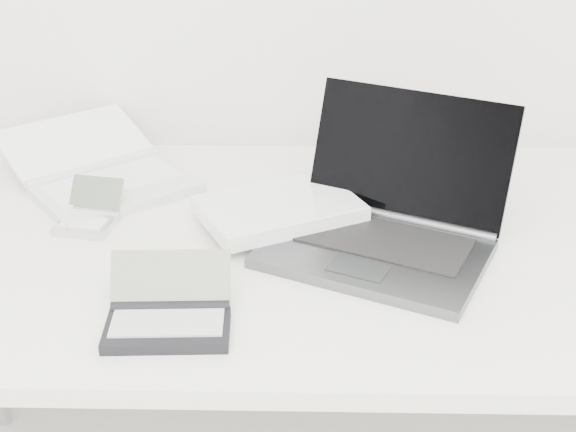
{
  "coord_description": "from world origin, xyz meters",
  "views": [
    {
      "loc": [
        -0.01,
        0.37,
        1.38
      ],
      "look_at": [
        -0.03,
        1.51,
        0.79
      ],
      "focal_mm": 50.0,
      "sensor_mm": 36.0,
      "label": 1
    }
  ],
  "objects_px": {
    "desk": "(306,261)",
    "netbook_open_white": "(103,175)",
    "palmtop_charcoal": "(168,316)",
    "laptop_large": "(346,218)"
  },
  "relations": [
    {
      "from": "desk",
      "to": "laptop_large",
      "type": "height_order",
      "value": "laptop_large"
    },
    {
      "from": "desk",
      "to": "laptop_large",
      "type": "relative_size",
      "value": 2.92
    },
    {
      "from": "laptop_large",
      "to": "palmtop_charcoal",
      "type": "relative_size",
      "value": 3.1
    },
    {
      "from": "desk",
      "to": "netbook_open_white",
      "type": "bearing_deg",
      "value": 152.78
    },
    {
      "from": "laptop_large",
      "to": "netbook_open_white",
      "type": "bearing_deg",
      "value": -178.8
    },
    {
      "from": "netbook_open_white",
      "to": "palmtop_charcoal",
      "type": "height_order",
      "value": "palmtop_charcoal"
    },
    {
      "from": "desk",
      "to": "netbook_open_white",
      "type": "xyz_separation_m",
      "value": [
        -0.39,
        0.2,
        0.07
      ]
    },
    {
      "from": "laptop_large",
      "to": "palmtop_charcoal",
      "type": "bearing_deg",
      "value": -109.46
    },
    {
      "from": "netbook_open_white",
      "to": "desk",
      "type": "bearing_deg",
      "value": -65.75
    },
    {
      "from": "palmtop_charcoal",
      "to": "netbook_open_white",
      "type": "bearing_deg",
      "value": 110.28
    }
  ]
}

